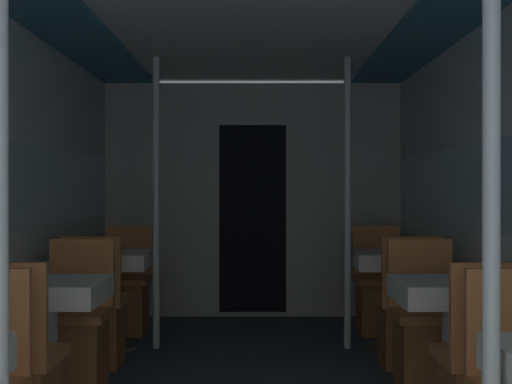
{
  "coord_description": "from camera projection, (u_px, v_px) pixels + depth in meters",
  "views": [
    {
      "loc": [
        0.03,
        -1.51,
        1.23
      ],
      "look_at": [
        0.04,
        2.23,
        1.21
      ],
      "focal_mm": 50.0,
      "sensor_mm": 36.0,
      "label": 1
    }
  ],
  "objects": [
    {
      "name": "chair_right_far_2",
      "position": [
        378.0,
        298.0,
        6.04
      ],
      "size": [
        0.41,
        0.41,
        0.91
      ],
      "rotation": [
        0.0,
        0.0,
        3.14
      ],
      "color": "#9C5B31",
      "rests_on": "ground_plane"
    },
    {
      "name": "dining_table_left_1",
      "position": [
        48.0,
        302.0,
        3.8
      ],
      "size": [
        0.58,
        0.58,
        0.74
      ],
      "color": "#4C4C51",
      "rests_on": "ground_plane"
    },
    {
      "name": "support_pole_right_2",
      "position": [
        347.0,
        203.0,
        5.47
      ],
      "size": [
        0.05,
        0.05,
        2.24
      ],
      "color": "silver",
      "rests_on": "ground_plane"
    },
    {
      "name": "support_pole_left_2",
      "position": [
        155.0,
        203.0,
        5.47
      ],
      "size": [
        0.05,
        0.05,
        2.24
      ],
      "color": "silver",
      "rests_on": "ground_plane"
    },
    {
      "name": "chair_left_near_2",
      "position": [
        95.0,
        324.0,
        4.91
      ],
      "size": [
        0.41,
        0.41,
        0.91
      ],
      "color": "#9C5B31",
      "rests_on": "ground_plane"
    },
    {
      "name": "wall_right",
      "position": [
        502.0,
        205.0,
        4.06
      ],
      "size": [
        0.05,
        7.91,
        2.24
      ],
      "color": "silver",
      "rests_on": "ground_plane"
    },
    {
      "name": "chair_left_far_1",
      "position": [
        75.0,
        341.0,
        4.36
      ],
      "size": [
        0.41,
        0.41,
        0.91
      ],
      "rotation": [
        0.0,
        0.0,
        3.14
      ],
      "color": "#9C5B31",
      "rests_on": "ground_plane"
    },
    {
      "name": "chair_right_near_2",
      "position": [
        406.0,
        324.0,
        4.91
      ],
      "size": [
        0.41,
        0.41,
        0.91
      ],
      "color": "#9C5B31",
      "rests_on": "ground_plane"
    },
    {
      "name": "dining_table_right_2",
      "position": [
        391.0,
        268.0,
        5.47
      ],
      "size": [
        0.58,
        0.58,
        0.74
      ],
      "color": "#4C4C51",
      "rests_on": "ground_plane"
    },
    {
      "name": "ceiling_panel",
      "position": [
        249.0,
        4.0,
        4.05
      ],
      "size": [
        2.89,
        7.91,
        0.07
      ],
      "color": "white",
      "rests_on": "wall_left"
    },
    {
      "name": "support_pole_right_0",
      "position": [
        490.0,
        225.0,
        2.13
      ],
      "size": [
        0.05,
        0.05,
        2.24
      ],
      "color": "silver",
      "rests_on": "ground_plane"
    },
    {
      "name": "dining_table_left_2",
      "position": [
        111.0,
        268.0,
        5.47
      ],
      "size": [
        0.58,
        0.58,
        0.74
      ],
      "color": "#4C4C51",
      "rests_on": "ground_plane"
    },
    {
      "name": "chair_right_far_1",
      "position": [
        425.0,
        341.0,
        4.37
      ],
      "size": [
        0.41,
        0.41,
        0.91
      ],
      "rotation": [
        0.0,
        0.0,
        3.14
      ],
      "color": "#9C5B31",
      "rests_on": "ground_plane"
    },
    {
      "name": "bulkhead_far",
      "position": [
        252.0,
        200.0,
        6.85
      ],
      "size": [
        2.83,
        0.09,
        2.24
      ],
      "color": "#A8A8A3",
      "rests_on": "ground_plane"
    },
    {
      "name": "chair_left_far_2",
      "position": [
        125.0,
        298.0,
        6.03
      ],
      "size": [
        0.41,
        0.41,
        0.91
      ],
      "rotation": [
        0.0,
        0.0,
        3.14
      ],
      "color": "#9C5B31",
      "rests_on": "ground_plane"
    },
    {
      "name": "dining_table_right_1",
      "position": [
        450.0,
        302.0,
        3.8
      ],
      "size": [
        0.58,
        0.58,
        0.74
      ],
      "color": "#4C4C51",
      "rests_on": "ground_plane"
    }
  ]
}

